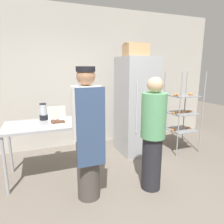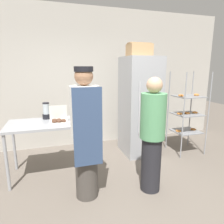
{
  "view_description": "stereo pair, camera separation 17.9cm",
  "coord_description": "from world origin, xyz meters",
  "px_view_note": "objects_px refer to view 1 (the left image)",
  "views": [
    {
      "loc": [
        -0.98,
        -1.91,
        1.7
      ],
      "look_at": [
        0.02,
        0.73,
        1.07
      ],
      "focal_mm": 32.0,
      "sensor_mm": 36.0,
      "label": 1
    },
    {
      "loc": [
        -0.81,
        -1.96,
        1.7
      ],
      "look_at": [
        0.02,
        0.73,
        1.07
      ],
      "focal_mm": 32.0,
      "sensor_mm": 36.0,
      "label": 2
    }
  ],
  "objects_px": {
    "blender_pitcher": "(43,112)",
    "person_baker": "(87,133)",
    "donut_box": "(58,122)",
    "person_customer": "(153,134)",
    "cardboard_storage_box": "(136,50)",
    "refrigerator": "(136,106)",
    "baking_rack": "(182,113)"
  },
  "relations": [
    {
      "from": "blender_pitcher",
      "to": "person_baker",
      "type": "bearing_deg",
      "value": -64.42
    },
    {
      "from": "donut_box",
      "to": "blender_pitcher",
      "type": "distance_m",
      "value": 0.45
    },
    {
      "from": "person_customer",
      "to": "cardboard_storage_box",
      "type": "bearing_deg",
      "value": 75.19
    },
    {
      "from": "donut_box",
      "to": "person_customer",
      "type": "bearing_deg",
      "value": -30.84
    },
    {
      "from": "refrigerator",
      "to": "baking_rack",
      "type": "distance_m",
      "value": 0.97
    },
    {
      "from": "donut_box",
      "to": "person_customer",
      "type": "distance_m",
      "value": 1.38
    },
    {
      "from": "person_baker",
      "to": "baking_rack",
      "type": "bearing_deg",
      "value": 21.68
    },
    {
      "from": "baking_rack",
      "to": "donut_box",
      "type": "xyz_separation_m",
      "value": [
        -2.5,
        -0.28,
        0.11
      ]
    },
    {
      "from": "refrigerator",
      "to": "donut_box",
      "type": "distance_m",
      "value": 1.67
    },
    {
      "from": "blender_pitcher",
      "to": "person_customer",
      "type": "xyz_separation_m",
      "value": [
        1.36,
        -1.11,
        -0.18
      ]
    },
    {
      "from": "donut_box",
      "to": "blender_pitcher",
      "type": "bearing_deg",
      "value": 113.91
    },
    {
      "from": "donut_box",
      "to": "blender_pitcher",
      "type": "height_order",
      "value": "blender_pitcher"
    },
    {
      "from": "baking_rack",
      "to": "cardboard_storage_box",
      "type": "xyz_separation_m",
      "value": [
        -1.01,
        0.18,
        1.21
      ]
    },
    {
      "from": "person_baker",
      "to": "person_customer",
      "type": "bearing_deg",
      "value": -7.17
    },
    {
      "from": "person_customer",
      "to": "person_baker",
      "type": "bearing_deg",
      "value": 172.83
    },
    {
      "from": "refrigerator",
      "to": "person_baker",
      "type": "relative_size",
      "value": 1.11
    },
    {
      "from": "baking_rack",
      "to": "refrigerator",
      "type": "bearing_deg",
      "value": 163.88
    },
    {
      "from": "person_customer",
      "to": "blender_pitcher",
      "type": "bearing_deg",
      "value": 140.81
    },
    {
      "from": "person_baker",
      "to": "person_customer",
      "type": "distance_m",
      "value": 0.9
    },
    {
      "from": "person_baker",
      "to": "blender_pitcher",
      "type": "bearing_deg",
      "value": 115.58
    },
    {
      "from": "donut_box",
      "to": "person_customer",
      "type": "height_order",
      "value": "person_customer"
    },
    {
      "from": "baking_rack",
      "to": "cardboard_storage_box",
      "type": "bearing_deg",
      "value": 170.04
    },
    {
      "from": "refrigerator",
      "to": "person_customer",
      "type": "relative_size",
      "value": 1.2
    },
    {
      "from": "person_baker",
      "to": "donut_box",
      "type": "bearing_deg",
      "value": 116.69
    },
    {
      "from": "donut_box",
      "to": "person_baker",
      "type": "height_order",
      "value": "person_baker"
    },
    {
      "from": "blender_pitcher",
      "to": "cardboard_storage_box",
      "type": "xyz_separation_m",
      "value": [
        1.67,
        0.05,
        1.03
      ]
    },
    {
      "from": "blender_pitcher",
      "to": "person_customer",
      "type": "relative_size",
      "value": 0.17
    },
    {
      "from": "baking_rack",
      "to": "cardboard_storage_box",
      "type": "height_order",
      "value": "cardboard_storage_box"
    },
    {
      "from": "baking_rack",
      "to": "person_baker",
      "type": "distance_m",
      "value": 2.37
    },
    {
      "from": "cardboard_storage_box",
      "to": "person_customer",
      "type": "distance_m",
      "value": 1.7
    },
    {
      "from": "refrigerator",
      "to": "person_baker",
      "type": "distance_m",
      "value": 1.71
    },
    {
      "from": "cardboard_storage_box",
      "to": "person_baker",
      "type": "height_order",
      "value": "cardboard_storage_box"
    }
  ]
}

